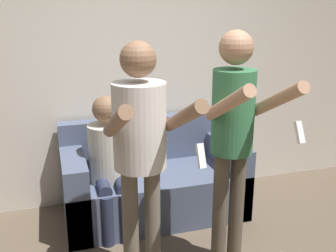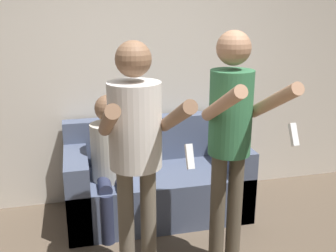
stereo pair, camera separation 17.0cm
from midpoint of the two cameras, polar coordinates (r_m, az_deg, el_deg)
wall_back at (r=3.81m, az=-7.97°, el=8.65°), size 6.40×0.06×2.70m
couch at (r=3.74m, az=-3.53°, el=-8.22°), size 1.64×0.80×0.87m
person_standing_left at (r=2.52m, az=-5.92°, el=-2.01°), size 0.47×0.79×1.69m
person_standing_right at (r=2.71m, az=7.74°, el=-0.37°), size 0.41×0.71×1.75m
person_seated at (r=3.39m, az=-10.00°, el=-4.56°), size 0.33×0.54×1.19m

